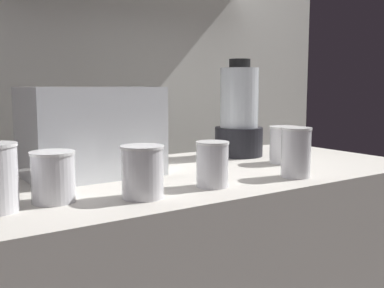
{
  "coord_description": "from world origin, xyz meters",
  "views": [
    {
      "loc": [
        -0.73,
        -1.08,
        1.15
      ],
      "look_at": [
        0.0,
        0.0,
        0.98
      ],
      "focal_mm": 43.14,
      "sensor_mm": 36.0,
      "label": 1
    }
  ],
  "objects_px": {
    "blender_pitcher": "(239,116)",
    "juice_cup_orange_left": "(53,180)",
    "carrot_display_bin": "(91,148)",
    "juice_cup_pomegranate_middle": "(143,176)",
    "juice_cup_mango_right": "(212,166)",
    "juice_cup_beet_far_right": "(296,154)",
    "juice_cup_orange_rightmost": "(284,147)"
  },
  "relations": [
    {
      "from": "carrot_display_bin",
      "to": "juice_cup_orange_rightmost",
      "type": "height_order",
      "value": "carrot_display_bin"
    },
    {
      "from": "juice_cup_beet_far_right",
      "to": "juice_cup_orange_left",
      "type": "bearing_deg",
      "value": 170.91
    },
    {
      "from": "juice_cup_orange_rightmost",
      "to": "carrot_display_bin",
      "type": "bearing_deg",
      "value": 165.64
    },
    {
      "from": "juice_cup_pomegranate_middle",
      "to": "carrot_display_bin",
      "type": "bearing_deg",
      "value": 89.52
    },
    {
      "from": "carrot_display_bin",
      "to": "juice_cup_mango_right",
      "type": "xyz_separation_m",
      "value": [
        0.19,
        -0.3,
        -0.02
      ]
    },
    {
      "from": "carrot_display_bin",
      "to": "juice_cup_pomegranate_middle",
      "type": "distance_m",
      "value": 0.31
    },
    {
      "from": "blender_pitcher",
      "to": "juice_cup_orange_left",
      "type": "distance_m",
      "value": 0.79
    },
    {
      "from": "blender_pitcher",
      "to": "juice_cup_pomegranate_middle",
      "type": "relative_size",
      "value": 2.88
    },
    {
      "from": "carrot_display_bin",
      "to": "blender_pitcher",
      "type": "height_order",
      "value": "blender_pitcher"
    },
    {
      "from": "juice_cup_mango_right",
      "to": "juice_cup_orange_rightmost",
      "type": "height_order",
      "value": "juice_cup_orange_rightmost"
    },
    {
      "from": "juice_cup_pomegranate_middle",
      "to": "juice_cup_beet_far_right",
      "type": "distance_m",
      "value": 0.45
    },
    {
      "from": "juice_cup_orange_left",
      "to": "juice_cup_mango_right",
      "type": "xyz_separation_m",
      "value": [
        0.37,
        -0.07,
        0.0
      ]
    },
    {
      "from": "carrot_display_bin",
      "to": "juice_cup_orange_rightmost",
      "type": "distance_m",
      "value": 0.61
    },
    {
      "from": "juice_cup_mango_right",
      "to": "juice_cup_orange_rightmost",
      "type": "distance_m",
      "value": 0.42
    },
    {
      "from": "carrot_display_bin",
      "to": "juice_cup_orange_left",
      "type": "xyz_separation_m",
      "value": [
        -0.18,
        -0.23,
        -0.03
      ]
    },
    {
      "from": "blender_pitcher",
      "to": "juice_cup_pomegranate_middle",
      "type": "height_order",
      "value": "blender_pitcher"
    },
    {
      "from": "juice_cup_orange_left",
      "to": "juice_cup_pomegranate_middle",
      "type": "height_order",
      "value": "juice_cup_pomegranate_middle"
    },
    {
      "from": "carrot_display_bin",
      "to": "juice_cup_mango_right",
      "type": "height_order",
      "value": "carrot_display_bin"
    },
    {
      "from": "carrot_display_bin",
      "to": "juice_cup_beet_far_right",
      "type": "distance_m",
      "value": 0.56
    },
    {
      "from": "carrot_display_bin",
      "to": "juice_cup_orange_rightmost",
      "type": "relative_size",
      "value": 3.0
    },
    {
      "from": "juice_cup_mango_right",
      "to": "juice_cup_pomegranate_middle",
      "type": "bearing_deg",
      "value": -178.72
    },
    {
      "from": "juice_cup_beet_far_right",
      "to": "juice_cup_pomegranate_middle",
      "type": "bearing_deg",
      "value": 176.67
    },
    {
      "from": "juice_cup_orange_left",
      "to": "carrot_display_bin",
      "type": "bearing_deg",
      "value": 52.6
    },
    {
      "from": "juice_cup_orange_left",
      "to": "juice_cup_orange_rightmost",
      "type": "height_order",
      "value": "juice_cup_orange_rightmost"
    },
    {
      "from": "carrot_display_bin",
      "to": "juice_cup_orange_rightmost",
      "type": "bearing_deg",
      "value": -14.36
    },
    {
      "from": "juice_cup_beet_far_right",
      "to": "juice_cup_orange_rightmost",
      "type": "bearing_deg",
      "value": 52.57
    },
    {
      "from": "juice_cup_mango_right",
      "to": "juice_cup_beet_far_right",
      "type": "distance_m",
      "value": 0.26
    },
    {
      "from": "blender_pitcher",
      "to": "juice_cup_mango_right",
      "type": "height_order",
      "value": "blender_pitcher"
    },
    {
      "from": "carrot_display_bin",
      "to": "blender_pitcher",
      "type": "bearing_deg",
      "value": 4.7
    },
    {
      "from": "juice_cup_beet_far_right",
      "to": "juice_cup_orange_rightmost",
      "type": "height_order",
      "value": "juice_cup_beet_far_right"
    },
    {
      "from": "blender_pitcher",
      "to": "juice_cup_beet_far_right",
      "type": "relative_size",
      "value": 2.49
    },
    {
      "from": "juice_cup_pomegranate_middle",
      "to": "juice_cup_mango_right",
      "type": "xyz_separation_m",
      "value": [
        0.19,
        0.0,
        0.0
      ]
    }
  ]
}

